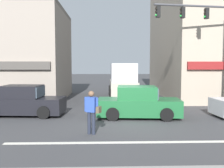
{
  "coord_description": "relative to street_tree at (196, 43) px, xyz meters",
  "views": [
    {
      "loc": [
        -1.11,
        -12.28,
        2.68
      ],
      "look_at": [
        -0.65,
        2.0,
        1.6
      ],
      "focal_mm": 42.0,
      "sensor_mm": 36.0,
      "label": 1
    }
  ],
  "objects": [
    {
      "name": "sedan_parked_curbside",
      "position": [
        -10.85,
        -5.18,
        -3.54
      ],
      "size": [
        4.21,
        2.11,
        1.58
      ],
      "color": "black",
      "rests_on": "ground"
    },
    {
      "name": "box_truck_crossing_rightbound",
      "position": [
        -5.13,
        1.9,
        -3.0
      ],
      "size": [
        2.29,
        5.62,
        2.75
      ],
      "color": "#B7B29E",
      "rests_on": "ground"
    },
    {
      "name": "street_tree",
      "position": [
        0.0,
        0.0,
        0.0
      ],
      "size": [
        3.43,
        3.43,
        5.99
      ],
      "color": "#4C3823",
      "rests_on": "ground"
    },
    {
      "name": "lane_marking_stripe",
      "position": [
        -5.57,
        -10.13,
        -4.25
      ],
      "size": [
        9.0,
        0.24,
        0.01
      ],
      "primitive_type": "cube",
      "color": "silver",
      "rests_on": "ground"
    },
    {
      "name": "traffic_light_mast",
      "position": [
        -0.45,
        -3.94,
        0.05
      ],
      "size": [
        4.85,
        0.84,
        6.2
      ],
      "color": "#47474C",
      "rests_on": "ground"
    },
    {
      "name": "ground_plane",
      "position": [
        -5.57,
        -6.63,
        -4.25
      ],
      "size": [
        120.0,
        120.0,
        0.0
      ],
      "primitive_type": "plane",
      "color": "#3D3D3F"
    },
    {
      "name": "sedan_waiting_far",
      "position": [
        -4.94,
        -5.94,
        -3.54
      ],
      "size": [
        4.22,
        2.13,
        1.58
      ],
      "color": "#1E6033",
      "rests_on": "ground"
    },
    {
      "name": "pedestrian_mid_crossing",
      "position": [
        -7.13,
        -9.03,
        -3.3
      ],
      "size": [
        0.66,
        0.48,
        1.67
      ],
      "color": "#232838",
      "rests_on": "ground"
    }
  ]
}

